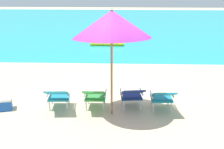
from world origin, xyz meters
TOP-DOWN VIEW (x-y plane):
  - ground_plane at (0.00, 4.00)m, footprint 40.00×40.00m
  - ocean_band at (0.00, 12.89)m, footprint 40.00×18.00m
  - swim_buoy at (-0.49, 6.87)m, footprint 1.60×0.18m
  - lounge_chair_far_left at (-1.32, -0.28)m, footprint 0.59×0.91m
  - lounge_chair_near_left at (-0.41, -0.24)m, footprint 0.55×0.87m
  - lounge_chair_near_right at (0.53, -0.14)m, footprint 0.64×0.93m
  - lounge_chair_far_right at (1.27, -0.26)m, footprint 0.57×0.89m
  - beach_umbrella_center at (0.02, -0.43)m, footprint 2.15×2.18m
  - cooler_box at (-2.74, -0.30)m, footprint 0.53×0.42m

SIDE VIEW (x-z plane):
  - ground_plane at x=0.00m, z-range 0.00..0.00m
  - ocean_band at x=0.00m, z-range 0.00..0.01m
  - swim_buoy at x=-0.49m, z-range 0.01..0.19m
  - cooler_box at x=-2.74m, z-range 0.00..0.32m
  - lounge_chair_far_left at x=-1.32m, z-range 0.06..0.75m
  - lounge_chair_near_left at x=-0.41m, z-range 0.06..0.75m
  - lounge_chair_near_right at x=0.53m, z-range 0.06..0.75m
  - lounge_chair_far_right at x=1.27m, z-range 0.06..0.75m
  - beach_umbrella_center at x=0.02m, z-range 0.91..3.50m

